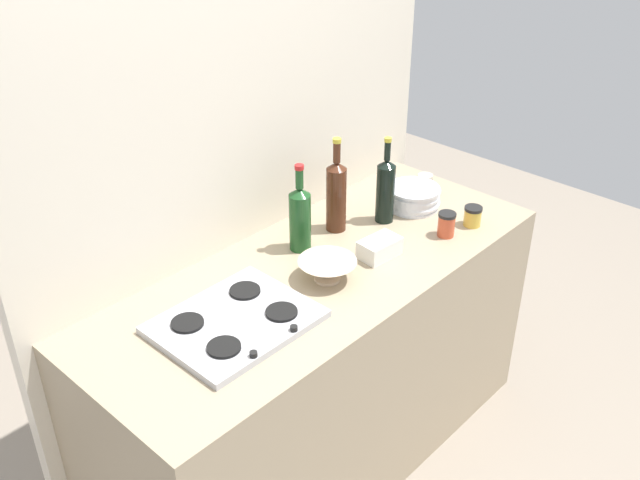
{
  "coord_description": "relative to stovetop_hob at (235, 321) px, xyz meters",
  "views": [
    {
      "loc": [
        -1.56,
        -1.45,
        2.29
      ],
      "look_at": [
        0.0,
        0.0,
        1.02
      ],
      "focal_mm": 40.71,
      "sensor_mm": 36.0,
      "label": 1
    }
  ],
  "objects": [
    {
      "name": "butter_dish",
      "position": [
        0.63,
        -0.07,
        0.02
      ],
      "size": [
        0.16,
        0.11,
        0.07
      ],
      "primitive_type": "cube",
      "rotation": [
        0.0,
        0.0,
        -0.09
      ],
      "color": "white",
      "rests_on": "counter_block"
    },
    {
      "name": "mixing_bowl",
      "position": [
        0.39,
        -0.04,
        0.03
      ],
      "size": [
        0.2,
        0.2,
        0.08
      ],
      "color": "beige",
      "rests_on": "counter_block"
    },
    {
      "name": "backsplash_panel",
      "position": [
        0.41,
        0.4,
        0.2
      ],
      "size": [
        1.9,
        0.06,
        2.22
      ],
      "primitive_type": "cube",
      "color": "beige",
      "rests_on": "ground"
    },
    {
      "name": "plate_stack",
      "position": [
        1.01,
        0.07,
        0.03
      ],
      "size": [
        0.22,
        0.22,
        0.09
      ],
      "color": "white",
      "rests_on": "counter_block"
    },
    {
      "name": "wine_bottle_mid_left",
      "position": [
        0.67,
        0.17,
        0.13
      ],
      "size": [
        0.08,
        0.08,
        0.37
      ],
      "color": "#472314",
      "rests_on": "counter_block"
    },
    {
      "name": "condiment_jar_front",
      "position": [
        1.05,
        -0.19,
        0.03
      ],
      "size": [
        0.07,
        0.07,
        0.08
      ],
      "color": "gold",
      "rests_on": "counter_block"
    },
    {
      "name": "wine_bottle_leftmost",
      "position": [
        0.84,
        0.08,
        0.12
      ],
      "size": [
        0.07,
        0.07,
        0.35
      ],
      "color": "black",
      "rests_on": "counter_block"
    },
    {
      "name": "stovetop_hob",
      "position": [
        0.0,
        0.0,
        0.0
      ],
      "size": [
        0.48,
        0.38,
        0.04
      ],
      "color": "#B2B2B7",
      "rests_on": "counter_block"
    },
    {
      "name": "counter_block",
      "position": [
        0.41,
        0.02,
        -0.46
      ],
      "size": [
        1.8,
        0.7,
        0.9
      ],
      "primitive_type": "cube",
      "color": "tan",
      "rests_on": "ground"
    },
    {
      "name": "condiment_jar_rear",
      "position": [
        1.16,
        0.12,
        0.02
      ],
      "size": [
        0.06,
        0.06,
        0.07
      ],
      "color": "#66384C",
      "rests_on": "counter_block"
    },
    {
      "name": "wine_bottle_mid_right",
      "position": [
        0.47,
        0.17,
        0.12
      ],
      "size": [
        0.08,
        0.08,
        0.34
      ],
      "color": "#19471E",
      "rests_on": "counter_block"
    },
    {
      "name": "ground_plane",
      "position": [
        0.41,
        0.02,
        -0.91
      ],
      "size": [
        6.0,
        6.0,
        0.0
      ],
      "primitive_type": "plane",
      "color": "gray",
      "rests_on": "ground"
    },
    {
      "name": "condiment_jar_spare",
      "position": [
        0.91,
        -0.16,
        0.03
      ],
      "size": [
        0.07,
        0.07,
        0.1
      ],
      "color": "#C64C2D",
      "rests_on": "counter_block"
    }
  ]
}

